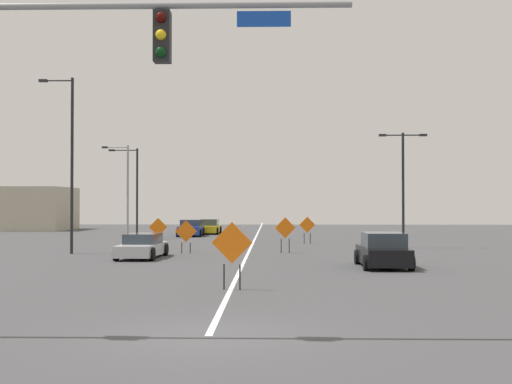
{
  "coord_description": "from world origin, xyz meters",
  "views": [
    {
      "loc": [
        1.28,
        -13.25,
        2.67
      ],
      "look_at": [
        0.42,
        22.69,
        3.34
      ],
      "focal_mm": 46.02,
      "sensor_mm": 36.0,
      "label": 1
    }
  ],
  "objects_px": {
    "street_lamp_near_left": "(135,188)",
    "construction_sign_median_far": "(307,226)",
    "construction_sign_right_shoulder": "(158,229)",
    "street_lamp_mid_right": "(126,187)",
    "construction_sign_left_lane": "(186,233)",
    "car_yellow_near": "(208,227)",
    "construction_sign_left_shoulder": "(285,230)",
    "car_blue_approaching": "(191,228)",
    "car_black_passing": "(383,251)",
    "street_lamp_mid_left": "(403,179)",
    "street_lamp_near_right": "(70,158)",
    "construction_sign_median_near": "(232,246)",
    "car_silver_mid": "(142,246)"
  },
  "relations": [
    {
      "from": "street_lamp_near_right",
      "to": "car_black_passing",
      "type": "bearing_deg",
      "value": -25.11
    },
    {
      "from": "construction_sign_median_far",
      "to": "construction_sign_right_shoulder",
      "type": "relative_size",
      "value": 0.99
    },
    {
      "from": "street_lamp_mid_left",
      "to": "car_yellow_near",
      "type": "relative_size",
      "value": 1.61
    },
    {
      "from": "car_yellow_near",
      "to": "car_silver_mid",
      "type": "distance_m",
      "value": 26.49
    },
    {
      "from": "construction_sign_median_near",
      "to": "car_black_passing",
      "type": "relative_size",
      "value": 0.51
    },
    {
      "from": "street_lamp_mid_right",
      "to": "construction_sign_left_lane",
      "type": "xyz_separation_m",
      "value": [
        6.55,
        -14.4,
        -2.91
      ]
    },
    {
      "from": "construction_sign_right_shoulder",
      "to": "car_silver_mid",
      "type": "xyz_separation_m",
      "value": [
        0.35,
        -6.51,
        -0.61
      ]
    },
    {
      "from": "street_lamp_near_right",
      "to": "construction_sign_right_shoulder",
      "type": "distance_m",
      "value": 6.91
    },
    {
      "from": "car_black_passing",
      "to": "street_lamp_mid_left",
      "type": "bearing_deg",
      "value": 75.03
    },
    {
      "from": "street_lamp_mid_right",
      "to": "construction_sign_left_shoulder",
      "type": "relative_size",
      "value": 3.67
    },
    {
      "from": "street_lamp_mid_left",
      "to": "car_yellow_near",
      "type": "height_order",
      "value": "street_lamp_mid_left"
    },
    {
      "from": "car_black_passing",
      "to": "car_yellow_near",
      "type": "bearing_deg",
      "value": 108.49
    },
    {
      "from": "street_lamp_mid_right",
      "to": "car_yellow_near",
      "type": "xyz_separation_m",
      "value": [
        5.5,
        8.9,
        -3.41
      ]
    },
    {
      "from": "construction_sign_right_shoulder",
      "to": "car_yellow_near",
      "type": "xyz_separation_m",
      "value": [
        1.06,
        19.98,
        -0.57
      ]
    },
    {
      "from": "car_yellow_near",
      "to": "car_blue_approaching",
      "type": "bearing_deg",
      "value": -103.43
    },
    {
      "from": "construction_sign_left_shoulder",
      "to": "construction_sign_left_lane",
      "type": "height_order",
      "value": "construction_sign_left_shoulder"
    },
    {
      "from": "construction_sign_median_near",
      "to": "street_lamp_mid_left",
      "type": "bearing_deg",
      "value": 65.0
    },
    {
      "from": "construction_sign_left_lane",
      "to": "car_yellow_near",
      "type": "height_order",
      "value": "construction_sign_left_lane"
    },
    {
      "from": "street_lamp_mid_left",
      "to": "construction_sign_left_lane",
      "type": "relative_size",
      "value": 3.95
    },
    {
      "from": "street_lamp_mid_left",
      "to": "construction_sign_left_lane",
      "type": "height_order",
      "value": "street_lamp_mid_left"
    },
    {
      "from": "street_lamp_near_left",
      "to": "construction_sign_median_far",
      "type": "xyz_separation_m",
      "value": [
        13.11,
        -6.55,
        -2.8
      ]
    },
    {
      "from": "construction_sign_median_far",
      "to": "car_yellow_near",
      "type": "relative_size",
      "value": 0.42
    },
    {
      "from": "construction_sign_left_lane",
      "to": "car_black_passing",
      "type": "bearing_deg",
      "value": -39.84
    },
    {
      "from": "construction_sign_left_shoulder",
      "to": "car_black_passing",
      "type": "height_order",
      "value": "construction_sign_left_shoulder"
    },
    {
      "from": "construction_sign_left_shoulder",
      "to": "construction_sign_median_far",
      "type": "bearing_deg",
      "value": 78.85
    },
    {
      "from": "street_lamp_near_left",
      "to": "car_yellow_near",
      "type": "distance_m",
      "value": 10.0
    },
    {
      "from": "construction_sign_median_far",
      "to": "car_blue_approaching",
      "type": "distance_m",
      "value": 13.72
    },
    {
      "from": "street_lamp_mid_left",
      "to": "car_blue_approaching",
      "type": "distance_m",
      "value": 20.77
    },
    {
      "from": "street_lamp_mid_left",
      "to": "car_silver_mid",
      "type": "relative_size",
      "value": 1.52
    },
    {
      "from": "car_silver_mid",
      "to": "car_yellow_near",
      "type": "bearing_deg",
      "value": 88.47
    },
    {
      "from": "street_lamp_near_left",
      "to": "construction_sign_median_far",
      "type": "bearing_deg",
      "value": -26.55
    },
    {
      "from": "street_lamp_near_right",
      "to": "construction_sign_left_lane",
      "type": "relative_size",
      "value": 5.31
    },
    {
      "from": "street_lamp_near_left",
      "to": "construction_sign_right_shoulder",
      "type": "bearing_deg",
      "value": -71.8
    },
    {
      "from": "street_lamp_near_left",
      "to": "construction_sign_right_shoulder",
      "type": "height_order",
      "value": "street_lamp_near_left"
    },
    {
      "from": "street_lamp_mid_right",
      "to": "street_lamp_near_left",
      "type": "relative_size",
      "value": 1.02
    },
    {
      "from": "street_lamp_mid_left",
      "to": "construction_sign_right_shoulder",
      "type": "distance_m",
      "value": 15.23
    },
    {
      "from": "construction_sign_left_shoulder",
      "to": "street_lamp_near_right",
      "type": "bearing_deg",
      "value": -175.96
    },
    {
      "from": "street_lamp_near_left",
      "to": "car_blue_approaching",
      "type": "height_order",
      "value": "street_lamp_near_left"
    },
    {
      "from": "street_lamp_near_left",
      "to": "construction_sign_median_far",
      "type": "distance_m",
      "value": 14.92
    },
    {
      "from": "construction_sign_right_shoulder",
      "to": "street_lamp_near_right",
      "type": "bearing_deg",
      "value": -137.2
    },
    {
      "from": "construction_sign_right_shoulder",
      "to": "construction_sign_left_shoulder",
      "type": "relative_size",
      "value": 0.95
    },
    {
      "from": "construction_sign_left_shoulder",
      "to": "car_blue_approaching",
      "type": "distance_m",
      "value": 20.1
    },
    {
      "from": "street_lamp_near_left",
      "to": "construction_sign_median_far",
      "type": "relative_size",
      "value": 3.85
    },
    {
      "from": "construction_sign_left_shoulder",
      "to": "car_blue_approaching",
      "type": "bearing_deg",
      "value": 111.86
    },
    {
      "from": "street_lamp_near_right",
      "to": "car_blue_approaching",
      "type": "height_order",
      "value": "street_lamp_near_right"
    },
    {
      "from": "car_yellow_near",
      "to": "car_blue_approaching",
      "type": "distance_m",
      "value": 4.45
    },
    {
      "from": "construction_sign_left_lane",
      "to": "car_silver_mid",
      "type": "distance_m",
      "value": 3.67
    },
    {
      "from": "car_black_passing",
      "to": "street_lamp_near_left",
      "type": "bearing_deg",
      "value": 123.67
    },
    {
      "from": "construction_sign_left_lane",
      "to": "car_yellow_near",
      "type": "relative_size",
      "value": 0.41
    },
    {
      "from": "street_lamp_mid_right",
      "to": "construction_sign_right_shoulder",
      "type": "height_order",
      "value": "street_lamp_mid_right"
    }
  ]
}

